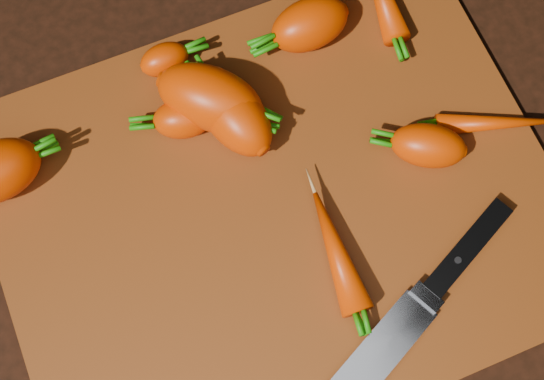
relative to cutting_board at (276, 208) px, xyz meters
name	(u,v)px	position (x,y,z in m)	size (l,w,h in m)	color
ground	(276,211)	(0.00, 0.00, -0.01)	(2.00, 2.00, 0.01)	black
cutting_board	(276,208)	(0.00, 0.00, 0.00)	(0.50, 0.40, 0.01)	#70320E
carrot_1	(183,119)	(-0.05, 0.10, 0.02)	(0.05, 0.04, 0.04)	#D63600
carrot_2	(210,98)	(-0.02, 0.11, 0.04)	(0.10, 0.06, 0.06)	#D63600
carrot_3	(235,115)	(-0.01, 0.09, 0.03)	(0.09, 0.05, 0.05)	#D63600
carrot_4	(310,24)	(0.10, 0.15, 0.03)	(0.08, 0.05, 0.05)	#D63600
carrot_5	(165,59)	(-0.04, 0.17, 0.02)	(0.05, 0.03, 0.03)	#D63600
carrot_6	(428,146)	(0.15, -0.01, 0.03)	(0.07, 0.04, 0.04)	#D63600
carrot_8	(499,123)	(0.22, -0.01, 0.02)	(0.12, 0.02, 0.02)	#D63600
carrot_9	(336,251)	(0.03, -0.06, 0.02)	(0.11, 0.03, 0.03)	#D63600
knife	(367,368)	(0.02, -0.16, 0.01)	(0.28, 0.15, 0.02)	gray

